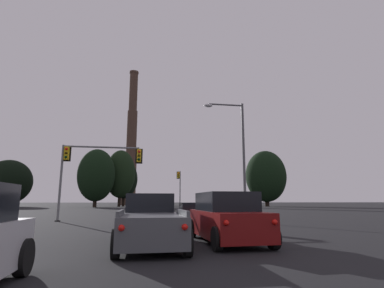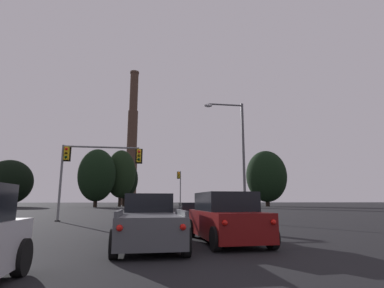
# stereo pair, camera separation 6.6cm
# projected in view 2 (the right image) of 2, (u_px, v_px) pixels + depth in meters

# --- Properties ---
(suv_right_lane_second) EXTENTS (2.27, 4.97, 1.86)m
(suv_right_lane_second) POSITION_uv_depth(u_px,v_px,m) (225.00, 218.00, 11.40)
(suv_right_lane_second) COLOR maroon
(suv_right_lane_second) RESTS_ON ground_plane
(hatchback_right_lane_front) EXTENTS (1.92, 4.11, 1.44)m
(hatchback_right_lane_front) POSITION_uv_depth(u_px,v_px,m) (192.00, 215.00, 18.67)
(hatchback_right_lane_front) COLOR black
(hatchback_right_lane_front) RESTS_ON ground_plane
(pickup_truck_center_lane_second) EXTENTS (2.22, 5.52, 1.82)m
(pickup_truck_center_lane_second) POSITION_uv_depth(u_px,v_px,m) (149.00, 222.00, 10.73)
(pickup_truck_center_lane_second) COLOR #4C4F54
(pickup_truck_center_lane_second) RESTS_ON ground_plane
(hatchback_center_lane_front) EXTENTS (1.92, 4.11, 1.44)m
(hatchback_center_lane_front) POSITION_uv_depth(u_px,v_px,m) (144.00, 215.00, 18.24)
(hatchback_center_lane_front) COLOR navy
(hatchback_center_lane_front) RESTS_ON ground_plane
(traffic_light_far_right) EXTENTS (0.78, 0.50, 6.56)m
(traffic_light_far_right) POSITION_uv_depth(u_px,v_px,m) (180.00, 185.00, 51.02)
(traffic_light_far_right) COLOR slate
(traffic_light_far_right) RESTS_ON ground_plane
(traffic_light_overhead_left) EXTENTS (6.43, 0.50, 5.92)m
(traffic_light_overhead_left) POSITION_uv_depth(u_px,v_px,m) (90.00, 162.00, 23.89)
(traffic_light_overhead_left) COLOR slate
(traffic_light_overhead_left) RESTS_ON ground_plane
(street_lamp) EXTENTS (3.09, 0.36, 8.92)m
(street_lamp) POSITION_uv_depth(u_px,v_px,m) (237.00, 148.00, 22.41)
(street_lamp) COLOR #56565B
(street_lamp) RESTS_ON ground_plane
(smokestack) EXTENTS (7.14, 7.14, 52.68)m
(smokestack) POSITION_uv_depth(u_px,v_px,m) (132.00, 150.00, 114.60)
(smokestack) COLOR #3C2B22
(smokestack) RESTS_ON ground_plane
(treeline_center_right) EXTENTS (12.09, 10.88, 12.48)m
(treeline_center_right) POSITION_uv_depth(u_px,v_px,m) (9.00, 182.00, 80.04)
(treeline_center_right) COLOR black
(treeline_center_right) RESTS_ON ground_plane
(treeline_far_left) EXTENTS (7.83, 7.05, 15.06)m
(treeline_far_left) POSITION_uv_depth(u_px,v_px,m) (121.00, 174.00, 80.11)
(treeline_far_left) COLOR black
(treeline_far_left) RESTS_ON ground_plane
(treeline_left_mid) EXTENTS (11.55, 10.39, 15.73)m
(treeline_left_mid) POSITION_uv_depth(u_px,v_px,m) (266.00, 176.00, 85.25)
(treeline_left_mid) COLOR black
(treeline_left_mid) RESTS_ON ground_plane
(treeline_far_right) EXTENTS (9.21, 8.29, 14.44)m
(treeline_far_right) POSITION_uv_depth(u_px,v_px,m) (97.00, 175.00, 74.85)
(treeline_far_right) COLOR black
(treeline_far_right) RESTS_ON ground_plane
(treeline_center_left) EXTENTS (7.51, 6.76, 12.92)m
(treeline_center_left) POSITION_uv_depth(u_px,v_px,m) (125.00, 179.00, 84.89)
(treeline_center_left) COLOR black
(treeline_center_left) RESTS_ON ground_plane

